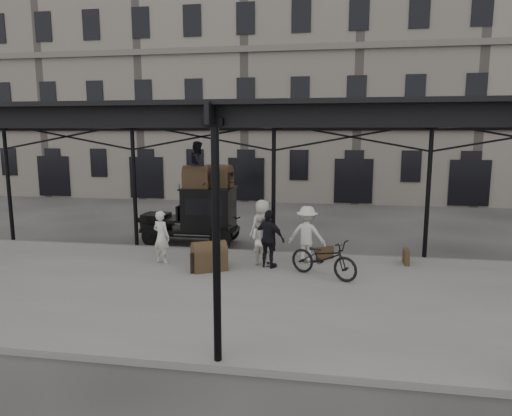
{
  "coord_description": "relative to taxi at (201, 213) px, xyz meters",
  "views": [
    {
      "loc": [
        1.92,
        -13.21,
        4.17
      ],
      "look_at": [
        -0.54,
        1.6,
        1.7
      ],
      "focal_mm": 32.0,
      "sensor_mm": 36.0,
      "label": 1
    }
  ],
  "objects": [
    {
      "name": "porter_roof",
      "position": [
        -0.03,
        -0.1,
        1.83
      ],
      "size": [
        0.66,
        0.84,
        1.7
      ],
      "primitive_type": "imported",
      "rotation": [
        0.0,
        0.0,
        1.55
      ],
      "color": "black",
      "rests_on": "taxi"
    },
    {
      "name": "suitcase_flat",
      "position": [
        4.67,
        -1.87,
        -0.85
      ],
      "size": [
        0.58,
        0.47,
        0.4
      ],
      "primitive_type": "cube",
      "rotation": [
        0.0,
        0.0,
        0.62
      ],
      "color": "#422D1F",
      "rests_on": "platform"
    },
    {
      "name": "ground",
      "position": [
        2.89,
        -3.11,
        -1.2
      ],
      "size": [
        120.0,
        120.0,
        0.0
      ],
      "primitive_type": "plane",
      "color": "#383533",
      "rests_on": "ground"
    },
    {
      "name": "canopy",
      "position": [
        2.89,
        -4.83,
        3.39
      ],
      "size": [
        22.5,
        9.0,
        4.74
      ],
      "color": "black",
      "rests_on": "ground"
    },
    {
      "name": "building_frontage",
      "position": [
        2.89,
        14.89,
        5.8
      ],
      "size": [
        64.0,
        8.0,
        14.0
      ],
      "primitive_type": "cube",
      "color": "slate",
      "rests_on": "ground"
    },
    {
      "name": "suitcase_upright",
      "position": [
        7.17,
        -2.02,
        -0.83
      ],
      "size": [
        0.17,
        0.6,
        0.45
      ],
      "primitive_type": "cube",
      "rotation": [
        0.0,
        0.0,
        -0.03
      ],
      "color": "#422D1F",
      "rests_on": "platform"
    },
    {
      "name": "taxi",
      "position": [
        0.0,
        0.0,
        0.0
      ],
      "size": [
        3.65,
        1.55,
        2.18
      ],
      "color": "black",
      "rests_on": "ground"
    },
    {
      "name": "porter_centre",
      "position": [
        2.55,
        -1.31,
        -0.15
      ],
      "size": [
        1.05,
        1.01,
        1.81
      ],
      "primitive_type": "imported",
      "rotation": [
        0.0,
        0.0,
        3.84
      ],
      "color": "beige",
      "rests_on": "platform"
    },
    {
      "name": "bicycle",
      "position": [
        4.66,
        -3.76,
        -0.5
      ],
      "size": [
        2.18,
        1.64,
        1.1
      ],
      "primitive_type": "imported",
      "rotation": [
        0.0,
        0.0,
        1.07
      ],
      "color": "black",
      "rests_on": "platform"
    },
    {
      "name": "porter_official",
      "position": [
        3.02,
        -3.1,
        -0.17
      ],
      "size": [
        1.12,
        0.82,
        1.76
      ],
      "primitive_type": "imported",
      "rotation": [
        0.0,
        0.0,
        2.71
      ],
      "color": "black",
      "rests_on": "platform"
    },
    {
      "name": "wicker_hamper",
      "position": [
        1.18,
        -3.09,
        -0.8
      ],
      "size": [
        0.7,
        0.59,
        0.5
      ],
      "primitive_type": "cube",
      "rotation": [
        0.0,
        0.0,
        -0.27
      ],
      "color": "olive",
      "rests_on": "platform"
    },
    {
      "name": "porter_right",
      "position": [
        4.11,
        -2.43,
        -0.15
      ],
      "size": [
        1.25,
        0.84,
        1.81
      ],
      "primitive_type": "imported",
      "rotation": [
        0.0,
        0.0,
        2.99
      ],
      "color": "beige",
      "rests_on": "platform"
    },
    {
      "name": "porter_left",
      "position": [
        -0.36,
        -3.15,
        -0.23
      ],
      "size": [
        0.71,
        0.58,
        1.66
      ],
      "primitive_type": "imported",
      "rotation": [
        0.0,
        0.0,
        2.78
      ],
      "color": "beige",
      "rests_on": "platform"
    },
    {
      "name": "steamer_trunk_roof_far",
      "position": [
        0.67,
        0.2,
        1.33
      ],
      "size": [
        1.05,
        0.76,
        0.7
      ],
      "primitive_type": null,
      "rotation": [
        0.0,
        0.0,
        -0.2
      ],
      "color": "#422D1F",
      "rests_on": "taxi"
    },
    {
      "name": "steamer_trunk_roof_near",
      "position": [
        -0.08,
        -0.25,
        1.32
      ],
      "size": [
        0.99,
        0.66,
        0.69
      ],
      "primitive_type": null,
      "rotation": [
        0.0,
        0.0,
        0.09
      ],
      "color": "#422D1F",
      "rests_on": "taxi"
    },
    {
      "name": "porter_midleft",
      "position": [
        2.75,
        -2.82,
        -0.27
      ],
      "size": [
        0.95,
        0.88,
        1.56
      ],
      "primitive_type": "imported",
      "rotation": [
        0.0,
        0.0,
        2.63
      ],
      "color": "beige",
      "rests_on": "platform"
    },
    {
      "name": "platform",
      "position": [
        2.89,
        -5.11,
        -1.13
      ],
      "size": [
        28.0,
        8.0,
        0.15
      ],
      "primitive_type": "cube",
      "color": "slate",
      "rests_on": "ground"
    },
    {
      "name": "steamer_trunk_platform",
      "position": [
        1.3,
        -3.65,
        -0.69
      ],
      "size": [
        1.17,
        1.01,
        0.73
      ],
      "primitive_type": null,
      "rotation": [
        0.0,
        0.0,
        0.5
      ],
      "color": "#422D1F",
      "rests_on": "platform"
    }
  ]
}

